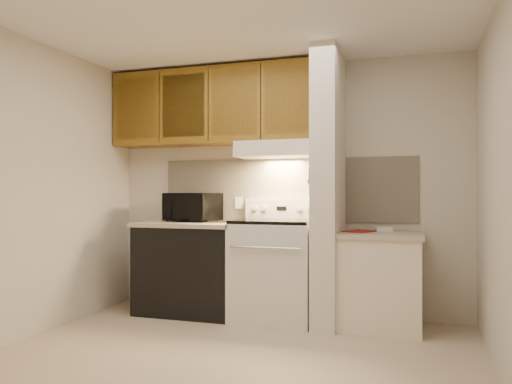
% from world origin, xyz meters
% --- Properties ---
extents(floor, '(3.60, 3.60, 0.00)m').
position_xyz_m(floor, '(0.00, 0.00, 0.00)').
color(floor, '#BCA88D').
rests_on(floor, ground).
extents(ceiling, '(3.60, 3.60, 0.00)m').
position_xyz_m(ceiling, '(0.00, 0.00, 2.50)').
color(ceiling, white).
rests_on(ceiling, wall_back).
extents(wall_back, '(3.60, 2.50, 0.02)m').
position_xyz_m(wall_back, '(0.00, 1.50, 1.25)').
color(wall_back, beige).
rests_on(wall_back, floor).
extents(wall_left, '(0.02, 3.00, 2.50)m').
position_xyz_m(wall_left, '(-1.80, 0.00, 1.25)').
color(wall_left, beige).
rests_on(wall_left, floor).
extents(wall_right, '(0.02, 3.00, 2.50)m').
position_xyz_m(wall_right, '(1.80, 0.00, 1.25)').
color(wall_right, beige).
rests_on(wall_right, floor).
extents(backsplash, '(2.60, 0.02, 0.63)m').
position_xyz_m(backsplash, '(0.00, 1.49, 1.24)').
color(backsplash, beige).
rests_on(backsplash, wall_back).
extents(range_body, '(0.76, 0.65, 0.92)m').
position_xyz_m(range_body, '(0.00, 1.16, 0.46)').
color(range_body, silver).
rests_on(range_body, floor).
extents(oven_window, '(0.50, 0.01, 0.30)m').
position_xyz_m(oven_window, '(0.00, 0.84, 0.50)').
color(oven_window, black).
rests_on(oven_window, range_body).
extents(oven_handle, '(0.65, 0.02, 0.02)m').
position_xyz_m(oven_handle, '(0.00, 0.80, 0.72)').
color(oven_handle, silver).
rests_on(oven_handle, range_body).
extents(cooktop, '(0.74, 0.64, 0.03)m').
position_xyz_m(cooktop, '(0.00, 1.16, 0.94)').
color(cooktop, black).
rests_on(cooktop, range_body).
extents(range_backguard, '(0.76, 0.08, 0.20)m').
position_xyz_m(range_backguard, '(0.00, 1.44, 1.05)').
color(range_backguard, silver).
rests_on(range_backguard, range_body).
extents(range_display, '(0.10, 0.01, 0.04)m').
position_xyz_m(range_display, '(0.00, 1.40, 1.05)').
color(range_display, black).
rests_on(range_display, range_backguard).
extents(range_knob_left_outer, '(0.05, 0.02, 0.05)m').
position_xyz_m(range_knob_left_outer, '(-0.28, 1.40, 1.05)').
color(range_knob_left_outer, silver).
rests_on(range_knob_left_outer, range_backguard).
extents(range_knob_left_inner, '(0.05, 0.02, 0.05)m').
position_xyz_m(range_knob_left_inner, '(-0.18, 1.40, 1.05)').
color(range_knob_left_inner, silver).
rests_on(range_knob_left_inner, range_backguard).
extents(range_knob_right_inner, '(0.05, 0.02, 0.05)m').
position_xyz_m(range_knob_right_inner, '(0.18, 1.40, 1.05)').
color(range_knob_right_inner, silver).
rests_on(range_knob_right_inner, range_backguard).
extents(range_knob_right_outer, '(0.05, 0.02, 0.05)m').
position_xyz_m(range_knob_right_outer, '(0.28, 1.40, 1.05)').
color(range_knob_right_outer, silver).
rests_on(range_knob_right_outer, range_backguard).
extents(dishwasher_front, '(1.00, 0.63, 0.87)m').
position_xyz_m(dishwasher_front, '(-0.88, 1.17, 0.43)').
color(dishwasher_front, black).
rests_on(dishwasher_front, floor).
extents(left_countertop, '(1.04, 0.67, 0.04)m').
position_xyz_m(left_countertop, '(-0.88, 1.17, 0.89)').
color(left_countertop, '#B8AA93').
rests_on(left_countertop, dishwasher_front).
extents(spoon_rest, '(0.21, 0.12, 0.01)m').
position_xyz_m(spoon_rest, '(-0.60, 1.17, 0.92)').
color(spoon_rest, black).
rests_on(spoon_rest, left_countertop).
extents(teal_jar, '(0.12, 0.12, 0.11)m').
position_xyz_m(teal_jar, '(-1.23, 1.39, 0.96)').
color(teal_jar, '#286B67').
rests_on(teal_jar, left_countertop).
extents(outlet, '(0.08, 0.01, 0.12)m').
position_xyz_m(outlet, '(-0.48, 1.48, 1.10)').
color(outlet, '#F4E3CE').
rests_on(outlet, backsplash).
extents(microwave, '(0.60, 0.47, 0.29)m').
position_xyz_m(microwave, '(-0.93, 1.31, 1.06)').
color(microwave, black).
rests_on(microwave, left_countertop).
extents(partition_pillar, '(0.22, 0.70, 2.50)m').
position_xyz_m(partition_pillar, '(0.51, 1.15, 1.25)').
color(partition_pillar, silver).
rests_on(partition_pillar, floor).
extents(pillar_trim, '(0.01, 0.70, 0.04)m').
position_xyz_m(pillar_trim, '(0.39, 1.15, 1.30)').
color(pillar_trim, brown).
rests_on(pillar_trim, partition_pillar).
extents(knife_strip, '(0.02, 0.42, 0.04)m').
position_xyz_m(knife_strip, '(0.39, 1.10, 1.32)').
color(knife_strip, black).
rests_on(knife_strip, partition_pillar).
extents(knife_blade_a, '(0.01, 0.03, 0.16)m').
position_xyz_m(knife_blade_a, '(0.38, 0.95, 1.22)').
color(knife_blade_a, silver).
rests_on(knife_blade_a, knife_strip).
extents(knife_handle_a, '(0.02, 0.02, 0.10)m').
position_xyz_m(knife_handle_a, '(0.38, 0.95, 1.37)').
color(knife_handle_a, black).
rests_on(knife_handle_a, knife_strip).
extents(knife_blade_b, '(0.01, 0.04, 0.18)m').
position_xyz_m(knife_blade_b, '(0.38, 1.02, 1.21)').
color(knife_blade_b, silver).
rests_on(knife_blade_b, knife_strip).
extents(knife_handle_b, '(0.02, 0.02, 0.10)m').
position_xyz_m(knife_handle_b, '(0.38, 1.02, 1.37)').
color(knife_handle_b, black).
rests_on(knife_handle_b, knife_strip).
extents(knife_blade_c, '(0.01, 0.04, 0.20)m').
position_xyz_m(knife_blade_c, '(0.38, 1.11, 1.20)').
color(knife_blade_c, silver).
rests_on(knife_blade_c, knife_strip).
extents(knife_handle_c, '(0.02, 0.02, 0.10)m').
position_xyz_m(knife_handle_c, '(0.38, 1.11, 1.37)').
color(knife_handle_c, black).
rests_on(knife_handle_c, knife_strip).
extents(knife_blade_d, '(0.01, 0.04, 0.16)m').
position_xyz_m(knife_blade_d, '(0.38, 1.19, 1.22)').
color(knife_blade_d, silver).
rests_on(knife_blade_d, knife_strip).
extents(knife_handle_d, '(0.02, 0.02, 0.10)m').
position_xyz_m(knife_handle_d, '(0.38, 1.17, 1.37)').
color(knife_handle_d, black).
rests_on(knife_handle_d, knife_strip).
extents(knife_blade_e, '(0.01, 0.04, 0.18)m').
position_xyz_m(knife_blade_e, '(0.38, 1.25, 1.21)').
color(knife_blade_e, silver).
rests_on(knife_blade_e, knife_strip).
extents(knife_handle_e, '(0.02, 0.02, 0.10)m').
position_xyz_m(knife_handle_e, '(0.38, 1.27, 1.37)').
color(knife_handle_e, black).
rests_on(knife_handle_e, knife_strip).
extents(oven_mitt, '(0.03, 0.09, 0.21)m').
position_xyz_m(oven_mitt, '(0.38, 1.32, 1.17)').
color(oven_mitt, gray).
rests_on(oven_mitt, partition_pillar).
extents(right_cab_base, '(0.70, 0.60, 0.81)m').
position_xyz_m(right_cab_base, '(0.97, 1.15, 0.40)').
color(right_cab_base, '#F4E3CE').
rests_on(right_cab_base, floor).
extents(right_countertop, '(0.74, 0.64, 0.04)m').
position_xyz_m(right_countertop, '(0.97, 1.15, 0.83)').
color(right_countertop, '#B8AA93').
rests_on(right_countertop, right_cab_base).
extents(red_folder, '(0.32, 0.36, 0.01)m').
position_xyz_m(red_folder, '(0.79, 1.21, 0.85)').
color(red_folder, maroon).
rests_on(red_folder, right_countertop).
extents(white_box, '(0.17, 0.14, 0.04)m').
position_xyz_m(white_box, '(0.99, 1.33, 0.87)').
color(white_box, white).
rests_on(white_box, right_countertop).
extents(range_hood, '(0.78, 0.44, 0.15)m').
position_xyz_m(range_hood, '(0.00, 1.28, 1.62)').
color(range_hood, '#F4E3CE').
rests_on(range_hood, upper_cabinets).
extents(hood_lip, '(0.78, 0.04, 0.06)m').
position_xyz_m(hood_lip, '(0.00, 1.07, 1.58)').
color(hood_lip, '#F4E3CE').
rests_on(hood_lip, range_hood).
extents(upper_cabinets, '(2.18, 0.33, 0.77)m').
position_xyz_m(upper_cabinets, '(-0.69, 1.32, 2.08)').
color(upper_cabinets, brown).
rests_on(upper_cabinets, wall_back).
extents(cab_door_a, '(0.46, 0.01, 0.63)m').
position_xyz_m(cab_door_a, '(-1.51, 1.17, 2.08)').
color(cab_door_a, brown).
rests_on(cab_door_a, upper_cabinets).
extents(cab_gap_a, '(0.01, 0.01, 0.73)m').
position_xyz_m(cab_gap_a, '(-1.23, 1.16, 2.08)').
color(cab_gap_a, black).
rests_on(cab_gap_a, upper_cabinets).
extents(cab_door_b, '(0.46, 0.01, 0.63)m').
position_xyz_m(cab_door_b, '(-0.96, 1.17, 2.08)').
color(cab_door_b, brown).
rests_on(cab_door_b, upper_cabinets).
extents(cab_gap_b, '(0.01, 0.01, 0.73)m').
position_xyz_m(cab_gap_b, '(-0.69, 1.16, 2.08)').
color(cab_gap_b, black).
rests_on(cab_gap_b, upper_cabinets).
extents(cab_door_c, '(0.46, 0.01, 0.63)m').
position_xyz_m(cab_door_c, '(-0.42, 1.17, 2.08)').
color(cab_door_c, brown).
rests_on(cab_door_c, upper_cabinets).
extents(cab_gap_c, '(0.01, 0.01, 0.73)m').
position_xyz_m(cab_gap_c, '(-0.14, 1.16, 2.08)').
color(cab_gap_c, black).
rests_on(cab_gap_c, upper_cabinets).
extents(cab_door_d, '(0.46, 0.01, 0.63)m').
position_xyz_m(cab_door_d, '(0.13, 1.17, 2.08)').
color(cab_door_d, brown).
rests_on(cab_door_d, upper_cabinets).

